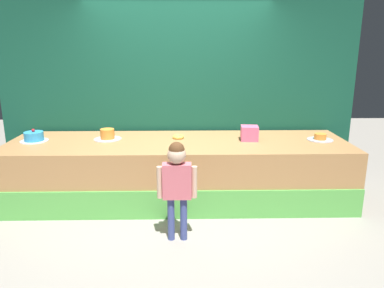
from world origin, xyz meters
The scene contains 9 objects.
ground_plane centered at (0.00, 0.00, 0.00)m, with size 12.00×12.00×0.00m, color gray.
stage_platform centered at (0.00, 0.60, 0.38)m, with size 4.24×1.22×0.76m.
curtain_backdrop centered at (0.00, 1.30, 1.40)m, with size 4.93×0.08×2.81m, color #144C38.
child_figure centered at (0.01, -0.46, 0.66)m, with size 0.40×0.18×1.03m.
pink_box centered at (0.90, 0.64, 0.85)m, with size 0.21×0.20×0.18m, color #E9608C.
donut centered at (0.00, 0.75, 0.78)m, with size 0.15×0.15×0.04m, color #F2BF4C.
cake_left centered at (-1.80, 0.65, 0.82)m, with size 0.34×0.34×0.16m.
cake_center centered at (-0.90, 0.72, 0.82)m, with size 0.35×0.35×0.14m.
cake_right centered at (1.80, 0.63, 0.79)m, with size 0.32×0.32×0.08m.
Camera 1 is at (0.08, -3.87, 1.91)m, focal length 34.51 mm.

